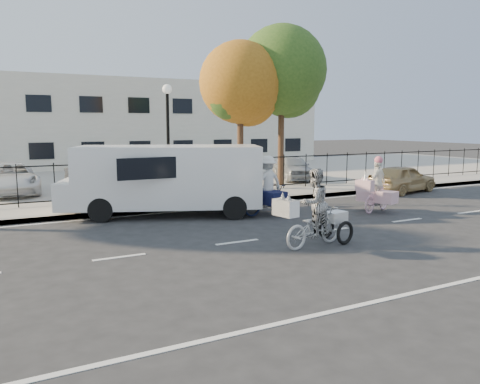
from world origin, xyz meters
TOP-DOWN VIEW (x-y plane):
  - ground at (0.00, 0.00)m, footprint 120.00×120.00m
  - road_markings at (0.00, 0.00)m, footprint 60.00×9.52m
  - curb at (0.00, 5.05)m, footprint 60.00×0.10m
  - sidewalk at (0.00, 6.10)m, footprint 60.00×2.20m
  - parking_lot at (0.00, 15.00)m, footprint 60.00×15.60m
  - iron_fence at (0.00, 7.20)m, footprint 58.00×0.06m
  - building at (0.00, 25.00)m, footprint 34.00×10.00m
  - lamppost at (0.50, 6.80)m, footprint 0.36×0.36m
  - street_sign at (-1.85, 6.80)m, footprint 0.85×0.06m
  - zebra_trike at (1.51, -1.22)m, footprint 2.26×1.13m
  - unicorn_bike at (6.12, 1.50)m, footprint 1.95×1.41m
  - bull_bike at (2.54, 2.86)m, footprint 2.16×1.49m
  - white_van at (-0.45, 4.28)m, footprint 7.00×4.20m
  - gold_sedan at (10.45, 4.50)m, footprint 3.84×2.13m
  - lot_car_b at (-4.99, 10.95)m, footprint 2.26×4.66m
  - lot_car_c at (-1.47, 9.80)m, footprint 2.66×4.16m
  - lot_car_d at (8.18, 9.74)m, footprint 2.46×3.93m
  - tree_mid at (4.42, 8.17)m, footprint 3.62×3.60m
  - tree_east at (6.60, 8.26)m, footprint 4.08×4.08m

SIDE VIEW (x-z plane):
  - ground at x=0.00m, z-range 0.00..0.00m
  - road_markings at x=0.00m, z-range 0.00..0.01m
  - curb at x=0.00m, z-range 0.00..0.15m
  - sidewalk at x=0.00m, z-range 0.00..0.15m
  - parking_lot at x=0.00m, z-range 0.00..0.15m
  - gold_sedan at x=10.45m, z-range 0.00..1.24m
  - unicorn_bike at x=6.12m, z-range -0.25..1.68m
  - zebra_trike at x=1.51m, z-range -0.22..1.71m
  - lot_car_d at x=8.18m, z-range 0.15..1.40m
  - bull_bike at x=2.54m, z-range -0.20..1.77m
  - lot_car_b at x=-4.99m, z-range 0.15..1.43m
  - lot_car_c at x=-1.47m, z-range 0.15..1.44m
  - iron_fence at x=0.00m, z-range 0.15..1.65m
  - white_van at x=-0.45m, z-range 0.12..2.41m
  - street_sign at x=-1.85m, z-range 0.52..2.32m
  - building at x=0.00m, z-range 0.00..6.00m
  - lamppost at x=0.50m, z-range 0.95..5.28m
  - tree_mid at x=4.42m, z-range 1.32..7.91m
  - tree_east at x=6.60m, z-range 1.50..8.98m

